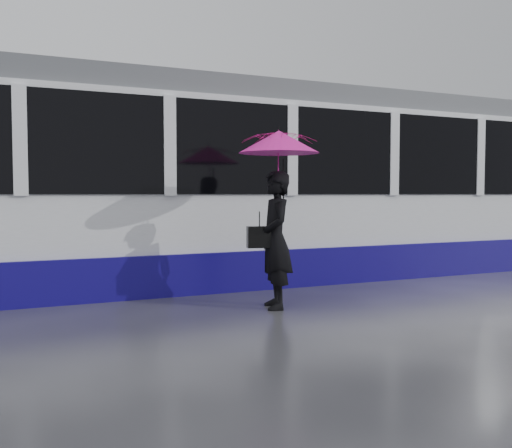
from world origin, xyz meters
name	(u,v)px	position (x,y,z in m)	size (l,w,h in m)	color
ground	(255,308)	(0.00, 0.00, 0.00)	(90.00, 90.00, 0.00)	#27272B
rails	(195,281)	(0.00, 2.50, 0.01)	(34.00, 1.51, 0.02)	#3F3D38
tram	(375,187)	(3.73, 2.50, 1.64)	(26.00, 2.56, 3.35)	white
woman	(275,240)	(0.26, -0.09, 0.90)	(0.66, 0.43, 1.80)	black
umbrella	(279,158)	(0.31, -0.09, 1.98)	(1.27, 1.27, 1.22)	#EC1385
handbag	(259,237)	(0.04, -0.07, 0.95)	(0.35, 0.21, 0.46)	black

